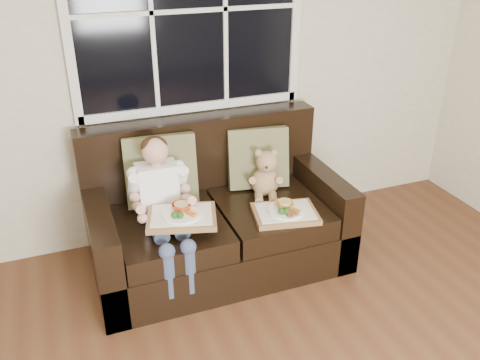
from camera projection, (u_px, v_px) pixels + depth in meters
name	position (u px, v px, depth m)	size (l,w,h in m)	color
room_walls	(465.00, 170.00, 1.28)	(4.52, 5.02, 2.71)	beige
window_back	(188.00, 11.00, 3.32)	(1.62, 0.04, 1.37)	black
loveseat	(215.00, 221.00, 3.53)	(1.70, 0.92, 0.96)	black
pillow_left	(161.00, 170.00, 3.39)	(0.50, 0.28, 0.49)	#63643E
pillow_right	(258.00, 158.00, 3.62)	(0.46, 0.27, 0.44)	#63643E
child	(161.00, 196.00, 3.16)	(0.37, 0.59, 0.84)	white
teddy_bear	(266.00, 176.00, 3.52)	(0.25, 0.30, 0.36)	#A28356
tray_left	(182.00, 216.00, 3.07)	(0.48, 0.42, 0.09)	olive
tray_right	(285.00, 212.00, 3.30)	(0.46, 0.39, 0.09)	olive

